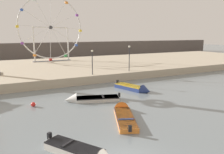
{
  "coord_description": "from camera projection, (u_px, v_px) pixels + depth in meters",
  "views": [
    {
      "loc": [
        -5.1,
        -8.89,
        6.91
      ],
      "look_at": [
        5.76,
        12.65,
        2.16
      ],
      "focal_mm": 35.35,
      "sensor_mm": 36.0,
      "label": 1
    }
  ],
  "objects": [
    {
      "name": "quay_promenade",
      "position": [
        35.0,
        70.0,
        39.16
      ],
      "size": [
        110.0,
        25.71,
        1.17
      ],
      "primitive_type": "cube",
      "color": "#B7A88E",
      "rests_on": "ground_plane"
    },
    {
      "name": "distant_town_skyline",
      "position": [
        21.0,
        51.0,
        61.4
      ],
      "size": [
        140.0,
        3.0,
        4.4
      ],
      "primitive_type": "cube",
      "color": "#564C47",
      "rests_on": "ground_plane"
    },
    {
      "name": "motorboat_orange_hull",
      "position": [
        123.0,
        113.0,
        19.04
      ],
      "size": [
        3.56,
        6.15,
        1.32
      ],
      "rotation": [
        0.0,
        0.0,
        1.18
      ],
      "color": "orange",
      "rests_on": "ground_plane"
    },
    {
      "name": "motorboat_pale_grey",
      "position": [
        86.0,
        99.0,
        22.94
      ],
      "size": [
        5.79,
        3.05,
        1.4
      ],
      "rotation": [
        0.0,
        0.0,
        2.84
      ],
      "color": "silver",
      "rests_on": "ground_plane"
    },
    {
      "name": "motorboat_navy_blue",
      "position": [
        135.0,
        88.0,
        27.25
      ],
      "size": [
        2.86,
        5.34,
        1.27
      ],
      "rotation": [
        0.0,
        0.0,
        5.03
      ],
      "color": "navy",
      "rests_on": "ground_plane"
    },
    {
      "name": "motorboat_white_red_stripe",
      "position": [
        84.0,
        153.0,
        12.44
      ],
      "size": [
        3.5,
        4.6,
        1.14
      ],
      "rotation": [
        0.0,
        0.0,
        5.28
      ],
      "color": "silver",
      "rests_on": "ground_plane"
    },
    {
      "name": "ferris_wheel_white_frame",
      "position": [
        51.0,
        28.0,
        45.83
      ],
      "size": [
        13.43,
        1.2,
        13.61
      ],
      "color": "silver",
      "rests_on": "quay_promenade"
    },
    {
      "name": "promenade_lamp_near",
      "position": [
        92.0,
        58.0,
        31.08
      ],
      "size": [
        0.32,
        0.32,
        3.53
      ],
      "color": "#2D2D33",
      "rests_on": "quay_promenade"
    },
    {
      "name": "promenade_lamp_far",
      "position": [
        129.0,
        55.0,
        33.84
      ],
      "size": [
        0.32,
        0.32,
        3.97
      ],
      "color": "#2D2D33",
      "rests_on": "quay_promenade"
    },
    {
      "name": "mooring_buoy_orange",
      "position": [
        33.0,
        104.0,
        21.21
      ],
      "size": [
        0.44,
        0.44,
        0.44
      ],
      "primitive_type": "sphere",
      "color": "red",
      "rests_on": "ground_plane"
    }
  ]
}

